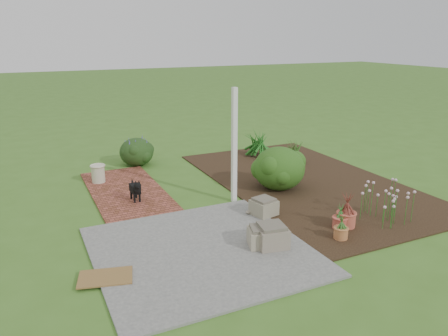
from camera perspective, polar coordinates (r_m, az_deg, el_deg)
name	(u,v)px	position (r m, az deg, el deg)	size (l,w,h in m)	color
ground	(224,205)	(9.46, -0.06, -4.85)	(80.00, 80.00, 0.00)	#3F6A21
concrete_patio	(201,250)	(7.54, -3.03, -10.70)	(3.50, 3.50, 0.04)	#5A5A58
brick_path	(126,191)	(10.51, -12.63, -2.90)	(1.60, 3.50, 0.04)	brown
garden_bed	(306,182)	(11.08, 10.60, -1.76)	(4.00, 7.00, 0.03)	black
veranda_post	(234,146)	(9.29, 1.35, 2.83)	(0.10, 0.10, 2.50)	white
stone_trough_near	(271,236)	(7.62, 6.20, -8.88)	(0.51, 0.51, 0.34)	#776A5C
stone_trough_mid	(262,237)	(7.62, 4.92, -9.02)	(0.44, 0.44, 0.30)	#78755A
stone_trough_far	(264,207)	(8.88, 5.22, -5.14)	(0.44, 0.44, 0.30)	gray
coir_doormat	(105,277)	(6.96, -15.23, -13.60)	(0.79, 0.51, 0.02)	brown
black_dog	(135,188)	(9.68, -11.49, -2.64)	(0.17, 0.56, 0.48)	black
cream_ceramic_urn	(98,174)	(11.16, -16.12, -0.73)	(0.32, 0.32, 0.43)	beige
evergreen_shrub	(279,167)	(10.33, 7.22, 0.10)	(1.21, 1.21, 1.03)	#0D390D
agapanthus_clump_back	(295,150)	(12.45, 9.25, 2.36)	(0.87, 0.87, 0.78)	#11410B
agapanthus_clump_front	(257,141)	(13.09, 4.39, 3.48)	(1.00, 1.00, 0.89)	#174314
pink_flower_patch	(386,202)	(9.14, 20.38, -4.23)	(1.09, 1.09, 0.70)	#113D0F
terracotta_pot_bronze	(346,219)	(8.64, 15.65, -6.47)	(0.35, 0.35, 0.29)	#B3503C
terracotta_pot_small_left	(340,223)	(8.55, 14.88, -6.90)	(0.27, 0.27, 0.22)	#B54D3D
terracotta_pot_small_right	(341,233)	(8.15, 15.01, -8.19)	(0.25, 0.25, 0.21)	#B36E3C
purple_flowering_bush	(137,151)	(12.47, -11.36, 2.16)	(0.94, 0.94, 0.80)	black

